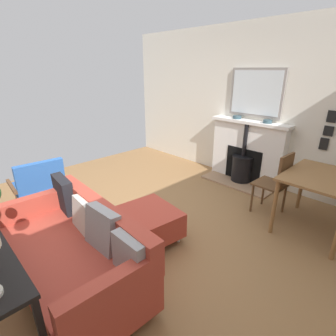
{
  "coord_description": "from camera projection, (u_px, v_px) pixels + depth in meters",
  "views": [
    {
      "loc": [
        1.64,
        2.44,
        1.94
      ],
      "look_at": [
        -0.47,
        0.28,
        0.77
      ],
      "focal_mm": 27.44,
      "sensor_mm": 36.0,
      "label": 1
    }
  ],
  "objects": [
    {
      "name": "fireplace",
      "position": [
        246.0,
        156.0,
        4.61
      ],
      "size": [
        0.59,
        1.41,
        1.12
      ],
      "color": "#9E7A5B",
      "rests_on": "ground"
    },
    {
      "name": "photo_gallery_row",
      "position": [
        335.0,
        128.0,
        3.61
      ],
      "size": [
        0.02,
        0.34,
        0.58
      ],
      "color": "black"
    },
    {
      "name": "dining_chair_near_fireplace",
      "position": [
        277.0,
        180.0,
        3.48
      ],
      "size": [
        0.41,
        0.41,
        0.91
      ],
      "color": "brown",
      "rests_on": "ground"
    },
    {
      "name": "sofa",
      "position": [
        76.0,
        251.0,
        2.39
      ],
      "size": [
        0.9,
        1.73,
        0.83
      ],
      "color": "#B2B2B7",
      "rests_on": "ground"
    },
    {
      "name": "armchair_accent",
      "position": [
        39.0,
        183.0,
        3.55
      ],
      "size": [
        0.72,
        0.62,
        0.82
      ],
      "color": "brown",
      "rests_on": "ground"
    },
    {
      "name": "dining_table",
      "position": [
        322.0,
        184.0,
        3.09
      ],
      "size": [
        0.99,
        0.79,
        0.75
      ],
      "color": "olive",
      "rests_on": "ground"
    },
    {
      "name": "ottoman",
      "position": [
        147.0,
        223.0,
        3.05
      ],
      "size": [
        0.75,
        0.76,
        0.39
      ],
      "color": "#B2B2B7",
      "rests_on": "ground"
    },
    {
      "name": "ground_plane",
      "position": [
        128.0,
        226.0,
        3.4
      ],
      "size": [
        5.23,
        5.38,
        0.01
      ],
      "primitive_type": "cube",
      "color": "olive"
    },
    {
      "name": "mantel_bowl_near",
      "position": [
        237.0,
        117.0,
        4.55
      ],
      "size": [
        0.15,
        0.15,
        0.05
      ],
      "color": "#334C56",
      "rests_on": "fireplace"
    },
    {
      "name": "mantel_bowl_far",
      "position": [
        268.0,
        121.0,
        4.18
      ],
      "size": [
        0.14,
        0.14,
        0.05
      ],
      "color": "#334C56",
      "rests_on": "fireplace"
    },
    {
      "name": "mirror_over_mantel",
      "position": [
        256.0,
        93.0,
        4.29
      ],
      "size": [
        0.04,
        0.94,
        0.79
      ],
      "color": "gray"
    },
    {
      "name": "wall_left",
      "position": [
        242.0,
        105.0,
        4.62
      ],
      "size": [
        0.12,
        5.38,
        2.68
      ],
      "primitive_type": "cube",
      "color": "silver",
      "rests_on": "ground"
    }
  ]
}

